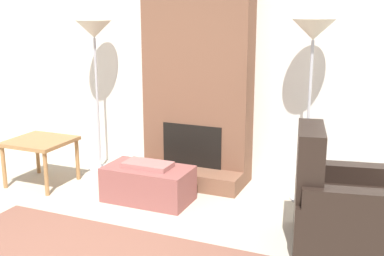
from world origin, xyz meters
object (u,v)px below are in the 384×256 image
at_px(floor_lamp_right, 313,41).
at_px(armchair, 340,211).
at_px(side_table, 40,145).
at_px(floor_lamp_left, 94,38).
at_px(ottoman, 148,183).

bearing_deg(floor_lamp_right, armchair, -63.98).
xyz_separation_m(armchair, side_table, (-3.20, 0.22, 0.14)).
bearing_deg(floor_lamp_right, floor_lamp_left, -180.00).
bearing_deg(ottoman, armchair, -7.54).
distance_m(ottoman, armchair, 1.90).
bearing_deg(floor_lamp_left, side_table, -114.30).
bearing_deg(side_table, ottoman, 1.15).
xyz_separation_m(side_table, floor_lamp_left, (0.31, 0.68, 1.13)).
bearing_deg(floor_lamp_left, armchair, -17.32).
relative_size(floor_lamp_left, floor_lamp_right, 0.98).
height_order(ottoman, side_table, side_table).
distance_m(ottoman, side_table, 1.34).
distance_m(armchair, floor_lamp_right, 1.63).
bearing_deg(floor_lamp_left, floor_lamp_right, 0.00).
bearing_deg(floor_lamp_right, side_table, -166.17).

